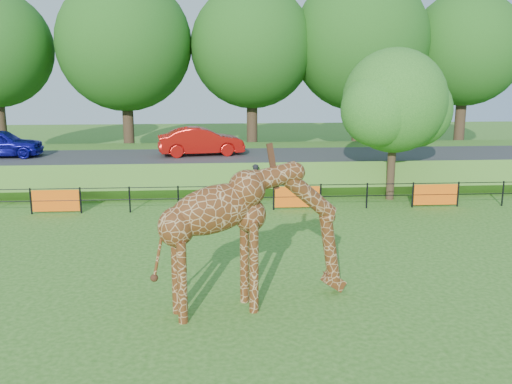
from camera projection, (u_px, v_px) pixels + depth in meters
ground at (232, 281)px, 16.20m from camera, size 90.00×90.00×0.00m
giraffe at (255, 236)px, 14.12m from camera, size 5.20×2.42×3.68m
perimeter_fence at (226, 198)px, 23.87m from camera, size 28.07×0.10×1.10m
embankment at (223, 165)px, 31.15m from camera, size 40.00×9.00×1.30m
road at (224, 157)px, 29.54m from camera, size 40.00×5.00×0.12m
car_red at (201, 141)px, 29.45m from camera, size 4.57×2.18×1.45m
visitor at (255, 182)px, 25.87m from camera, size 0.68×0.53×1.63m
tree_east at (396, 105)px, 25.18m from camera, size 5.40×4.71×6.76m
bg_tree_line at (250, 46)px, 36.19m from camera, size 37.30×8.80×11.82m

